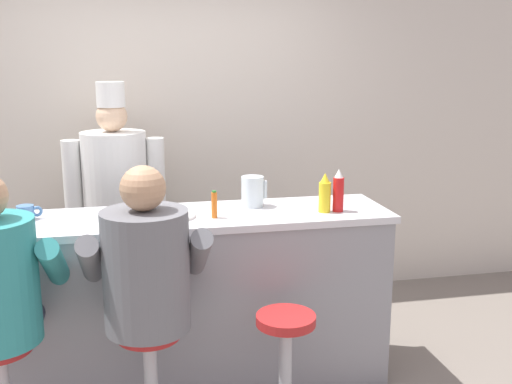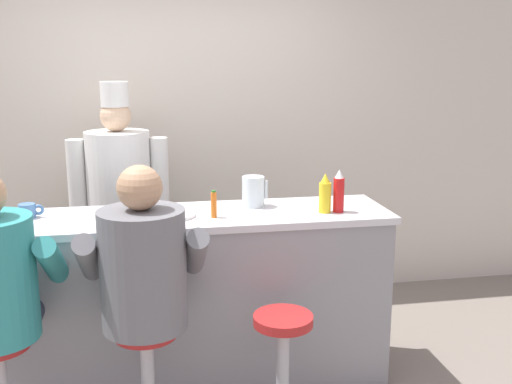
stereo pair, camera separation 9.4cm
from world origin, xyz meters
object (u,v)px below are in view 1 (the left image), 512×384
object	(u,v)px
breakfast_plate	(174,215)
coffee_mug_tan	(112,218)
cook_in_whites_near	(116,197)
mustard_bottle_yellow	(325,194)
ketchup_bottle_red	(338,192)
water_pitcher_clear	(253,191)
coffee_mug_blue	(26,212)
diner_seated_grey	(146,275)
empty_stool_round	(285,352)
hot_sauce_bottle_orange	(214,205)

from	to	relation	value
breakfast_plate	coffee_mug_tan	bearing A→B (deg)	-161.38
cook_in_whites_near	mustard_bottle_yellow	bearing A→B (deg)	-39.17
ketchup_bottle_red	coffee_mug_tan	world-z (taller)	ketchup_bottle_red
ketchup_bottle_red	water_pitcher_clear	distance (m)	0.51
mustard_bottle_yellow	coffee_mug_blue	world-z (taller)	mustard_bottle_yellow
coffee_mug_tan	cook_in_whites_near	bearing A→B (deg)	90.03
mustard_bottle_yellow	coffee_mug_tan	distance (m)	1.20
coffee_mug_blue	diner_seated_grey	xyz separation A→B (m)	(0.62, -0.59, -0.20)
mustard_bottle_yellow	ketchup_bottle_red	bearing A→B (deg)	-1.49
coffee_mug_tan	cook_in_whites_near	size ratio (longest dim) A/B	0.07
breakfast_plate	diner_seated_grey	size ratio (longest dim) A/B	0.16
diner_seated_grey	cook_in_whites_near	distance (m)	1.39
coffee_mug_tan	diner_seated_grey	xyz separation A→B (m)	(0.16, -0.35, -0.20)
ketchup_bottle_red	coffee_mug_tan	bearing A→B (deg)	-177.55
coffee_mug_tan	empty_stool_round	size ratio (longest dim) A/B	0.20
hot_sauce_bottle_orange	coffee_mug_blue	bearing A→B (deg)	169.92
cook_in_whites_near	coffee_mug_blue	bearing A→B (deg)	-120.36
ketchup_bottle_red	water_pitcher_clear	size ratio (longest dim) A/B	1.37
mustard_bottle_yellow	water_pitcher_clear	xyz separation A→B (m)	(-0.38, 0.22, -0.01)
water_pitcher_clear	coffee_mug_tan	size ratio (longest dim) A/B	1.46
ketchup_bottle_red	cook_in_whites_near	distance (m)	1.62
hot_sauce_bottle_orange	breakfast_plate	size ratio (longest dim) A/B	0.65
hot_sauce_bottle_orange	diner_seated_grey	world-z (taller)	diner_seated_grey
empty_stool_round	cook_in_whites_near	bearing A→B (deg)	120.97
diner_seated_grey	coffee_mug_tan	bearing A→B (deg)	114.43
mustard_bottle_yellow	water_pitcher_clear	bearing A→B (deg)	150.35
ketchup_bottle_red	empty_stool_round	distance (m)	0.96
ketchup_bottle_red	coffee_mug_blue	bearing A→B (deg)	173.91
mustard_bottle_yellow	diner_seated_grey	size ratio (longest dim) A/B	0.16
ketchup_bottle_red	empty_stool_round	world-z (taller)	ketchup_bottle_red
water_pitcher_clear	coffee_mug_blue	world-z (taller)	water_pitcher_clear
mustard_bottle_yellow	diner_seated_grey	bearing A→B (deg)	-158.34
diner_seated_grey	cook_in_whites_near	size ratio (longest dim) A/B	0.81
breakfast_plate	diner_seated_grey	xyz separation A→B (m)	(-0.17, -0.47, -0.17)
water_pitcher_clear	ketchup_bottle_red	bearing A→B (deg)	-25.33
cook_in_whites_near	empty_stool_round	bearing A→B (deg)	-59.03
diner_seated_grey	hot_sauce_bottle_orange	bearing A→B (deg)	46.38
breakfast_plate	coffee_mug_blue	world-z (taller)	coffee_mug_blue
ketchup_bottle_red	coffee_mug_blue	distance (m)	1.75
coffee_mug_tan	diner_seated_grey	distance (m)	0.44
coffee_mug_blue	coffee_mug_tan	bearing A→B (deg)	-27.40
mustard_bottle_yellow	coffee_mug_tan	xyz separation A→B (m)	(-1.19, -0.06, -0.06)
ketchup_bottle_red	mustard_bottle_yellow	size ratio (longest dim) A/B	1.09
coffee_mug_tan	diner_seated_grey	size ratio (longest dim) A/B	0.09
ketchup_bottle_red	mustard_bottle_yellow	xyz separation A→B (m)	(-0.08, 0.00, -0.01)
cook_in_whites_near	diner_seated_grey	bearing A→B (deg)	-83.36
hot_sauce_bottle_orange	water_pitcher_clear	xyz separation A→B (m)	(0.26, 0.21, 0.02)
coffee_mug_blue	diner_seated_grey	size ratio (longest dim) A/B	0.10
coffee_mug_tan	cook_in_whites_near	world-z (taller)	cook_in_whites_near
coffee_mug_tan	breakfast_plate	bearing A→B (deg)	18.62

